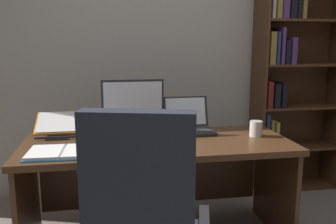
{
  "coord_description": "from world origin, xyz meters",
  "views": [
    {
      "loc": [
        -0.49,
        -1.4,
        1.36
      ],
      "look_at": [
        -0.11,
        0.83,
        0.93
      ],
      "focal_mm": 38.28,
      "sensor_mm": 36.0,
      "label": 1
    }
  ],
  "objects_px": {
    "laptop": "(189,125)",
    "notepad": "(101,140)",
    "bookshelf": "(289,86)",
    "computer_mouse": "(185,143)",
    "open_binder": "(63,152)",
    "coffee_mug": "(256,129)",
    "monitor": "(133,108)",
    "keyboard": "(138,146)",
    "pen": "(104,139)",
    "desk": "(157,166)",
    "reading_stand_with_book": "(58,125)"
  },
  "relations": [
    {
      "from": "laptop",
      "to": "notepad",
      "type": "height_order",
      "value": "laptop"
    },
    {
      "from": "bookshelf",
      "to": "computer_mouse",
      "type": "relative_size",
      "value": 18.89
    },
    {
      "from": "computer_mouse",
      "to": "open_binder",
      "type": "height_order",
      "value": "computer_mouse"
    },
    {
      "from": "open_binder",
      "to": "coffee_mug",
      "type": "distance_m",
      "value": 1.3
    },
    {
      "from": "laptop",
      "to": "monitor",
      "type": "bearing_deg",
      "value": -179.05
    },
    {
      "from": "keyboard",
      "to": "coffee_mug",
      "type": "distance_m",
      "value": 0.86
    },
    {
      "from": "open_binder",
      "to": "pen",
      "type": "bearing_deg",
      "value": 49.51
    },
    {
      "from": "computer_mouse",
      "to": "notepad",
      "type": "relative_size",
      "value": 0.5
    },
    {
      "from": "monitor",
      "to": "notepad",
      "type": "bearing_deg",
      "value": -147.13
    },
    {
      "from": "keyboard",
      "to": "monitor",
      "type": "bearing_deg",
      "value": 90.0
    },
    {
      "from": "monitor",
      "to": "laptop",
      "type": "relative_size",
      "value": 1.3
    },
    {
      "from": "laptop",
      "to": "open_binder",
      "type": "relative_size",
      "value": 0.8
    },
    {
      "from": "desk",
      "to": "notepad",
      "type": "relative_size",
      "value": 8.44
    },
    {
      "from": "pen",
      "to": "keyboard",
      "type": "bearing_deg",
      "value": -43.88
    },
    {
      "from": "bookshelf",
      "to": "monitor",
      "type": "xyz_separation_m",
      "value": [
        -1.48,
        -0.55,
        -0.06
      ]
    },
    {
      "from": "keyboard",
      "to": "notepad",
      "type": "bearing_deg",
      "value": 138.71
    },
    {
      "from": "desk",
      "to": "monitor",
      "type": "distance_m",
      "value": 0.44
    },
    {
      "from": "laptop",
      "to": "reading_stand_with_book",
      "type": "relative_size",
      "value": 1.08
    },
    {
      "from": "desk",
      "to": "monitor",
      "type": "xyz_separation_m",
      "value": [
        -0.14,
        0.15,
        0.39
      ]
    },
    {
      "from": "computer_mouse",
      "to": "coffee_mug",
      "type": "bearing_deg",
      "value": 15.13
    },
    {
      "from": "reading_stand_with_book",
      "to": "coffee_mug",
      "type": "relative_size",
      "value": 2.89
    },
    {
      "from": "monitor",
      "to": "laptop",
      "type": "distance_m",
      "value": 0.43
    },
    {
      "from": "notepad",
      "to": "pen",
      "type": "relative_size",
      "value": 1.5
    },
    {
      "from": "desk",
      "to": "reading_stand_with_book",
      "type": "xyz_separation_m",
      "value": [
        -0.67,
        0.23,
        0.27
      ]
    },
    {
      "from": "desk",
      "to": "computer_mouse",
      "type": "distance_m",
      "value": 0.33
    },
    {
      "from": "computer_mouse",
      "to": "reading_stand_with_book",
      "type": "distance_m",
      "value": 0.93
    },
    {
      "from": "laptop",
      "to": "notepad",
      "type": "relative_size",
      "value": 1.61
    },
    {
      "from": "computer_mouse",
      "to": "desk",
      "type": "bearing_deg",
      "value": 127.63
    },
    {
      "from": "notepad",
      "to": "reading_stand_with_book",
      "type": "bearing_deg",
      "value": 142.93
    },
    {
      "from": "keyboard",
      "to": "reading_stand_with_book",
      "type": "distance_m",
      "value": 0.68
    },
    {
      "from": "keyboard",
      "to": "open_binder",
      "type": "relative_size",
      "value": 1.0
    },
    {
      "from": "keyboard",
      "to": "pen",
      "type": "distance_m",
      "value": 0.29
    },
    {
      "from": "reading_stand_with_book",
      "to": "computer_mouse",
      "type": "bearing_deg",
      "value": -27.27
    },
    {
      "from": "laptop",
      "to": "computer_mouse",
      "type": "bearing_deg",
      "value": -106.71
    },
    {
      "from": "laptop",
      "to": "computer_mouse",
      "type": "distance_m",
      "value": 0.38
    },
    {
      "from": "coffee_mug",
      "to": "keyboard",
      "type": "bearing_deg",
      "value": -170.13
    },
    {
      "from": "coffee_mug",
      "to": "desk",
      "type": "bearing_deg",
      "value": 175.51
    },
    {
      "from": "computer_mouse",
      "to": "reading_stand_with_book",
      "type": "relative_size",
      "value": 0.33
    },
    {
      "from": "bookshelf",
      "to": "open_binder",
      "type": "bearing_deg",
      "value": -153.67
    },
    {
      "from": "open_binder",
      "to": "keyboard",
      "type": "bearing_deg",
      "value": 8.89
    },
    {
      "from": "open_binder",
      "to": "pen",
      "type": "xyz_separation_m",
      "value": [
        0.24,
        0.25,
        0.0
      ]
    },
    {
      "from": "bookshelf",
      "to": "open_binder",
      "type": "height_order",
      "value": "bookshelf"
    },
    {
      "from": "bookshelf",
      "to": "notepad",
      "type": "distance_m",
      "value": 1.87
    },
    {
      "from": "bookshelf",
      "to": "coffee_mug",
      "type": "distance_m",
      "value": 1.01
    },
    {
      "from": "reading_stand_with_book",
      "to": "coffee_mug",
      "type": "bearing_deg",
      "value": -11.56
    },
    {
      "from": "open_binder",
      "to": "desk",
      "type": "bearing_deg",
      "value": 25.52
    },
    {
      "from": "laptop",
      "to": "desk",
      "type": "bearing_deg",
      "value": -149.15
    },
    {
      "from": "keyboard",
      "to": "notepad",
      "type": "relative_size",
      "value": 2.0
    },
    {
      "from": "computer_mouse",
      "to": "pen",
      "type": "relative_size",
      "value": 0.74
    },
    {
      "from": "reading_stand_with_book",
      "to": "keyboard",
      "type": "bearing_deg",
      "value": -38.98
    }
  ]
}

